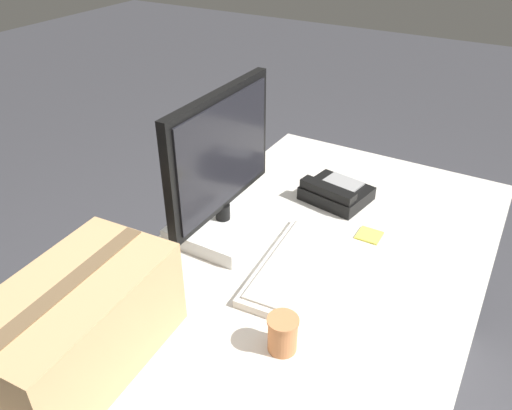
% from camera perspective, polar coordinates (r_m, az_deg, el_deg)
% --- Properties ---
extents(office_desk, '(1.80, 0.90, 0.74)m').
position_cam_1_polar(office_desk, '(1.59, 2.92, -19.93)').
color(office_desk, beige).
rests_on(office_desk, ground_plane).
extents(monitor, '(0.47, 0.25, 0.44)m').
position_cam_1_polar(monitor, '(1.45, -3.91, 2.71)').
color(monitor, white).
rests_on(monitor, office_desk).
extents(keyboard, '(0.42, 0.18, 0.03)m').
position_cam_1_polar(keyboard, '(1.39, 4.15, -6.77)').
color(keyboard, beige).
rests_on(keyboard, office_desk).
extents(desk_phone, '(0.20, 0.23, 0.08)m').
position_cam_1_polar(desk_phone, '(1.69, 9.07, 1.42)').
color(desk_phone, black).
rests_on(desk_phone, office_desk).
extents(paper_cup_right, '(0.07, 0.07, 0.09)m').
position_cam_1_polar(paper_cup_right, '(1.16, 3.05, -14.49)').
color(paper_cup_right, '#BC7547').
rests_on(paper_cup_right, office_desk).
extents(cardboard_box, '(0.44, 0.27, 0.23)m').
position_cam_1_polar(cardboard_box, '(1.14, -19.65, -12.81)').
color(cardboard_box, tan).
rests_on(cardboard_box, office_desk).
extents(sticky_note_pad, '(0.07, 0.07, 0.01)m').
position_cam_1_polar(sticky_note_pad, '(1.55, 12.82, -3.39)').
color(sticky_note_pad, '#E5DB4C').
rests_on(sticky_note_pad, office_desk).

